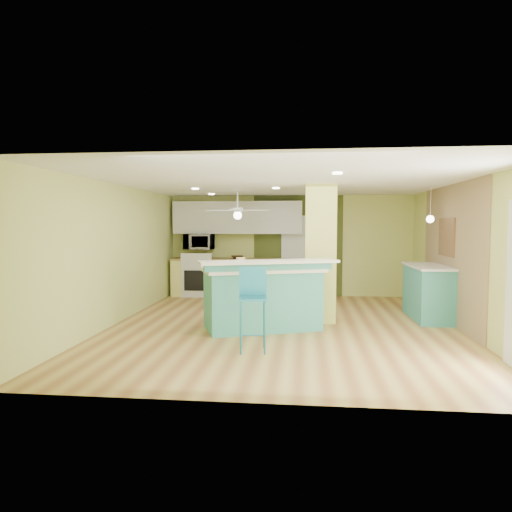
# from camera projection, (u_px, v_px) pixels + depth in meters

# --- Properties ---
(floor) EXTENTS (6.00, 7.00, 0.01)m
(floor) POSITION_uv_depth(u_px,v_px,m) (283.00, 326.00, 8.01)
(floor) COLOR #925F33
(floor) RESTS_ON ground
(ceiling) EXTENTS (6.00, 7.00, 0.01)m
(ceiling) POSITION_uv_depth(u_px,v_px,m) (284.00, 182.00, 7.84)
(ceiling) COLOR white
(ceiling) RESTS_ON wall_back
(wall_back) EXTENTS (6.00, 0.01, 2.50)m
(wall_back) POSITION_uv_depth(u_px,v_px,m) (290.00, 246.00, 11.40)
(wall_back) COLOR #C3CB6D
(wall_back) RESTS_ON floor
(wall_front) EXTENTS (6.00, 0.01, 2.50)m
(wall_front) POSITION_uv_depth(u_px,v_px,m) (268.00, 279.00, 4.45)
(wall_front) COLOR #C3CB6D
(wall_front) RESTS_ON floor
(wall_left) EXTENTS (0.01, 7.00, 2.50)m
(wall_left) POSITION_uv_depth(u_px,v_px,m) (118.00, 254.00, 8.24)
(wall_left) COLOR #C3CB6D
(wall_left) RESTS_ON floor
(wall_right) EXTENTS (0.01, 7.00, 2.50)m
(wall_right) POSITION_uv_depth(u_px,v_px,m) (463.00, 256.00, 7.61)
(wall_right) COLOR #C3CB6D
(wall_right) RESTS_ON floor
(wood_panel) EXTENTS (0.02, 3.40, 2.50)m
(wood_panel) POSITION_uv_depth(u_px,v_px,m) (451.00, 254.00, 8.21)
(wood_panel) COLOR #846A4B
(wood_panel) RESTS_ON floor
(olive_accent) EXTENTS (2.20, 0.02, 2.50)m
(olive_accent) POSITION_uv_depth(u_px,v_px,m) (298.00, 246.00, 11.37)
(olive_accent) COLOR #3F481D
(olive_accent) RESTS_ON floor
(interior_door) EXTENTS (0.82, 0.05, 2.00)m
(interior_door) POSITION_uv_depth(u_px,v_px,m) (298.00, 256.00, 11.36)
(interior_door) COLOR silver
(interior_door) RESTS_ON floor
(column) EXTENTS (0.55, 0.55, 2.50)m
(column) POSITION_uv_depth(u_px,v_px,m) (320.00, 254.00, 8.36)
(column) COLOR #CACC5E
(column) RESTS_ON floor
(kitchen_run) EXTENTS (3.25, 0.63, 0.94)m
(kitchen_run) POSITION_uv_depth(u_px,v_px,m) (237.00, 277.00, 11.29)
(kitchen_run) COLOR #EFED7D
(kitchen_run) RESTS_ON floor
(stove) EXTENTS (0.76, 0.66, 1.08)m
(stove) POSITION_uv_depth(u_px,v_px,m) (199.00, 277.00, 11.38)
(stove) COLOR white
(stove) RESTS_ON floor
(upper_cabinets) EXTENTS (3.20, 0.34, 0.80)m
(upper_cabinets) POSITION_uv_depth(u_px,v_px,m) (237.00, 218.00, 11.31)
(upper_cabinets) COLOR silver
(upper_cabinets) RESTS_ON wall_back
(microwave) EXTENTS (0.70, 0.48, 0.39)m
(microwave) POSITION_uv_depth(u_px,v_px,m) (199.00, 242.00, 11.33)
(microwave) COLOR silver
(microwave) RESTS_ON wall_back
(ceiling_fan) EXTENTS (1.41, 1.41, 0.61)m
(ceiling_fan) POSITION_uv_depth(u_px,v_px,m) (238.00, 211.00, 9.97)
(ceiling_fan) COLOR white
(ceiling_fan) RESTS_ON ceiling
(pendant_lamp) EXTENTS (0.14, 0.14, 0.69)m
(pendant_lamp) POSITION_uv_depth(u_px,v_px,m) (430.00, 219.00, 8.35)
(pendant_lamp) COLOR silver
(pendant_lamp) RESTS_ON ceiling
(wall_decor) EXTENTS (0.03, 0.90, 0.70)m
(wall_decor) POSITION_uv_depth(u_px,v_px,m) (447.00, 237.00, 8.39)
(wall_decor) COLOR brown
(wall_decor) RESTS_ON wood_panel
(peninsula) EXTENTS (2.41, 1.86, 1.21)m
(peninsula) POSITION_uv_depth(u_px,v_px,m) (262.00, 296.00, 7.77)
(peninsula) COLOR teal
(peninsula) RESTS_ON floor
(bar_stool) EXTENTS (0.43, 0.43, 1.18)m
(bar_stool) POSITION_uv_depth(u_px,v_px,m) (253.00, 295.00, 6.44)
(bar_stool) COLOR #1E7088
(bar_stool) RESTS_ON floor
(side_counter) EXTENTS (0.67, 1.58, 1.02)m
(side_counter) POSITION_uv_depth(u_px,v_px,m) (428.00, 292.00, 8.61)
(side_counter) COLOR teal
(side_counter) RESTS_ON floor
(fruit_bowl) EXTENTS (0.38, 0.38, 0.08)m
(fruit_bowl) POSITION_uv_depth(u_px,v_px,m) (237.00, 257.00, 11.21)
(fruit_bowl) COLOR #392717
(fruit_bowl) RESTS_ON kitchen_run
(canister) EXTENTS (0.16, 0.16, 0.15)m
(canister) POSITION_uv_depth(u_px,v_px,m) (241.00, 262.00, 8.07)
(canister) COLOR yellow
(canister) RESTS_ON peninsula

